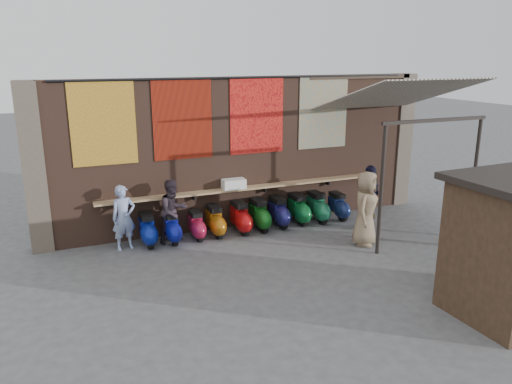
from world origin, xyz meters
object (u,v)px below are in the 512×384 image
scooter_stool_2 (196,225)px  shopper_navy (370,198)px  scooter_stool_9 (338,206)px  shopper_tan (366,208)px  scooter_stool_7 (298,209)px  diner_left (124,218)px  scooter_stool_3 (215,221)px  shopper_grey (468,211)px  scooter_stool_0 (147,230)px  scooter_stool_4 (241,218)px  diner_right (173,211)px  scooter_stool_6 (279,212)px  scooter_stool_1 (172,228)px  scooter_stool_8 (317,207)px  scooter_stool_5 (259,215)px  shelf_box (234,184)px

scooter_stool_2 → shopper_navy: size_ratio=0.43×
scooter_stool_9 → shopper_tan: shopper_tan is taller
scooter_stool_7 → diner_left: size_ratio=0.55×
scooter_stool_3 → shopper_grey: size_ratio=0.46×
scooter_stool_0 → scooter_stool_4: 2.43m
shopper_navy → diner_right: bearing=-44.5°
scooter_stool_6 → scooter_stool_9: bearing=-2.1°
scooter_stool_6 → scooter_stool_7: (0.61, 0.01, 0.01)m
scooter_stool_1 → diner_left: (-1.13, 0.04, 0.41)m
scooter_stool_8 → shopper_tan: (0.21, -1.96, 0.51)m
scooter_stool_8 → diner_left: size_ratio=0.55×
scooter_stool_0 → scooter_stool_7: 4.18m
diner_right → shopper_grey: (6.52, -3.03, 0.10)m
scooter_stool_3 → scooter_stool_8: (3.01, 0.00, 0.02)m
scooter_stool_1 → shopper_tan: (4.37, -1.93, 0.54)m
scooter_stool_1 → scooter_stool_0: bearing=175.4°
scooter_stool_2 → scooter_stool_4: bearing=-0.7°
scooter_stool_3 → scooter_stool_2: bearing=-178.1°
scooter_stool_3 → scooter_stool_7: 2.44m
scooter_stool_7 → diner_left: (-4.72, -0.04, 0.38)m
scooter_stool_0 → scooter_stool_3: (1.74, -0.01, -0.00)m
scooter_stool_1 → scooter_stool_5: bearing=1.1°
shelf_box → scooter_stool_1: (-1.78, -0.34, -0.88)m
shelf_box → diner_left: diner_left is taller
scooter_stool_7 → diner_right: 3.54m
scooter_stool_4 → shopper_navy: bearing=-17.6°
scooter_stool_2 → scooter_stool_8: bearing=0.3°
scooter_stool_3 → scooter_stool_9: bearing=-0.5°
diner_left → diner_right: size_ratio=0.99×
scooter_stool_3 → diner_left: diner_left is taller
diner_right → shopper_navy: 5.16m
scooter_stool_4 → scooter_stool_5: same height
scooter_stool_8 → diner_right: diner_right is taller
scooter_stool_5 → scooter_stool_9: scooter_stool_5 is taller
diner_left → scooter_stool_8: bearing=-10.1°
scooter_stool_0 → scooter_stool_9: bearing=-0.4°
scooter_stool_6 → diner_right: bearing=-179.4°
scooter_stool_4 → shopper_tan: (2.54, -1.93, 0.51)m
scooter_stool_4 → diner_right: (-1.77, 0.04, 0.39)m
diner_right → diner_left: bearing=158.4°
scooter_stool_0 → scooter_stool_7: bearing=0.5°
scooter_stool_5 → scooter_stool_7: same height
shelf_box → scooter_stool_9: (3.03, -0.34, -0.88)m
scooter_stool_9 → scooter_stool_1: bearing=-179.9°
scooter_stool_0 → diner_right: (0.66, -0.01, 0.40)m
scooter_stool_2 → diner_left: (-1.78, 0.02, 0.43)m
shelf_box → scooter_stool_7: bearing=-8.2°
scooter_stool_4 → diner_left: (-2.97, 0.04, 0.38)m
scooter_stool_5 → diner_left: bearing=-180.0°
shelf_box → shopper_navy: 3.63m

